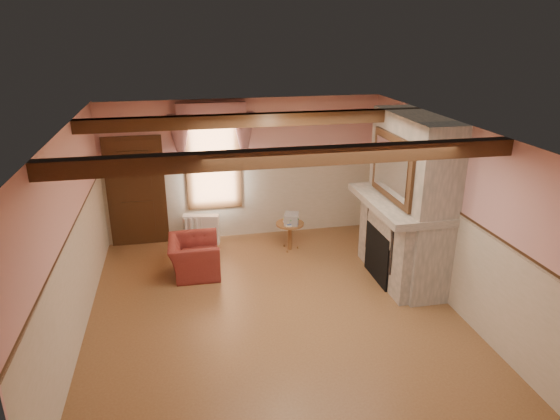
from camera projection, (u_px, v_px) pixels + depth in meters
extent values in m
cube|color=brown|center=(272.00, 309.00, 7.67)|extent=(5.50, 6.00, 0.01)
cube|color=silver|center=(271.00, 128.00, 6.69)|extent=(5.50, 6.00, 0.01)
cube|color=#D89A96|center=(244.00, 169.00, 9.94)|extent=(5.50, 0.02, 2.80)
cube|color=#D89A96|center=(335.00, 349.00, 4.43)|extent=(5.50, 0.02, 2.80)
cube|color=#D89A96|center=(70.00, 240.00, 6.66)|extent=(0.02, 6.00, 2.80)
cube|color=#D89A96|center=(446.00, 211.00, 7.70)|extent=(0.02, 6.00, 2.80)
cube|color=black|center=(381.00, 255.00, 8.44)|extent=(0.20, 0.95, 0.90)
imported|color=maroon|center=(194.00, 256.00, 8.68)|extent=(0.87, 0.99, 0.63)
cylinder|color=brown|center=(290.00, 236.00, 9.62)|extent=(0.63, 0.63, 0.55)
cube|color=#B7AD8C|center=(291.00, 219.00, 9.46)|extent=(0.35, 0.38, 0.20)
cube|color=white|center=(201.00, 229.00, 9.87)|extent=(0.72, 0.33, 0.60)
imported|color=brown|center=(406.00, 202.00, 7.93)|extent=(0.32, 0.32, 0.08)
cube|color=#311D0D|center=(386.00, 183.00, 8.66)|extent=(0.14, 0.24, 0.20)
cylinder|color=#BB9034|center=(388.00, 182.00, 8.56)|extent=(0.11, 0.11, 0.28)
cylinder|color=#AA1420|center=(410.00, 202.00, 7.79)|extent=(0.06, 0.06, 0.16)
cylinder|color=gold|center=(408.00, 202.00, 7.84)|extent=(0.06, 0.06, 0.12)
cube|color=gray|center=(410.00, 200.00, 8.19)|extent=(0.85, 2.00, 2.80)
cube|color=gray|center=(399.00, 203.00, 8.17)|extent=(1.05, 2.05, 0.12)
cube|color=silver|center=(392.00, 168.00, 7.92)|extent=(0.06, 1.44, 1.04)
cube|color=black|center=(137.00, 194.00, 9.61)|extent=(1.10, 0.10, 2.10)
cube|color=white|center=(213.00, 159.00, 9.71)|extent=(1.06, 0.08, 2.02)
cube|color=gray|center=(212.00, 129.00, 9.42)|extent=(1.30, 0.14, 1.40)
cube|color=black|center=(291.00, 157.00, 5.63)|extent=(5.50, 0.18, 0.20)
cube|color=black|center=(257.00, 120.00, 7.83)|extent=(5.50, 0.18, 0.20)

